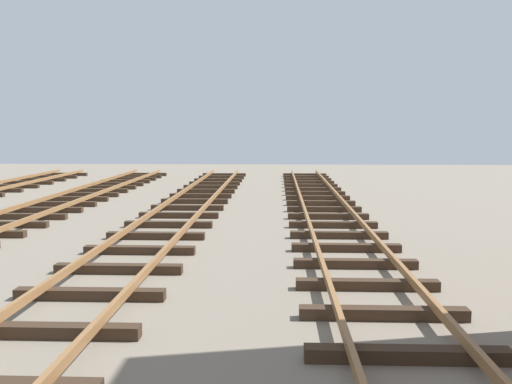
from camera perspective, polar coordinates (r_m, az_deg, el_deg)
The scene contains 0 objects.
Camera 1 is at (-0.12, -0.50, 2.84)m, focal length 39.34 mm.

